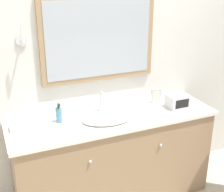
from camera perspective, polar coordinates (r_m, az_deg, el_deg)
The scene contains 8 objects.
wall_back at distance 2.90m, azimuth -2.10°, elevation 6.05°, with size 8.00×0.18×2.55m.
vanity_counter at distance 2.98m, azimuth 0.34°, elevation -11.33°, with size 1.86×0.57×0.87m.
sink_basin at distance 2.72m, azimuth -0.68°, elevation -3.82°, with size 0.48×0.36×0.20m.
soap_bottle at distance 2.68m, azimuth -9.66°, elevation -3.38°, with size 0.05×0.06×0.17m.
appliance_box at distance 3.01m, azimuth 11.92°, elevation -0.92°, with size 0.20×0.15×0.12m.
picture_frame at distance 3.08m, azimuth 8.06°, elevation 0.04°, with size 0.11×0.01×0.14m.
hand_towel_near_sink at distance 3.22m, azimuth 11.76°, elevation 0.00°, with size 0.17×0.12×0.05m.
hand_towel_far_corner at distance 2.66m, azimuth -16.68°, elevation -5.38°, with size 0.15×0.13×0.04m.
Camera 1 is at (-1.00, -1.98, 2.06)m, focal length 50.00 mm.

